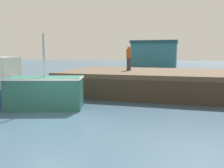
{
  "coord_description": "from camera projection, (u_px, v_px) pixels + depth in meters",
  "views": [
    {
      "loc": [
        4.84,
        -8.12,
        2.59
      ],
      "look_at": [
        1.08,
        4.98,
        0.86
      ],
      "focal_mm": 39.26,
      "sensor_mm": 36.0,
      "label": 1
    }
  ],
  "objects": [
    {
      "name": "ground",
      "position": [
        49.0,
        122.0,
        9.4
      ],
      "size": [
        120.0,
        160.0,
        0.1
      ],
      "color": "#334C60"
    },
    {
      "name": "pier",
      "position": [
        146.0,
        75.0,
        15.63
      ],
      "size": [
        10.54,
        6.95,
        1.44
      ],
      "color": "brown",
      "rests_on": "ground"
    },
    {
      "name": "warehouse",
      "position": [
        155.0,
        54.0,
        44.45
      ],
      "size": [
        7.99,
        6.65,
        4.76
      ],
      "color": "#2D6B7A",
      "rests_on": "ground"
    },
    {
      "name": "fishing_boat_near_right",
      "position": [
        45.0,
        92.0,
        11.44
      ],
      "size": [
        3.79,
        2.52,
        3.49
      ],
      "color": "#23564C",
      "rests_on": "ground"
    },
    {
      "name": "dockworker",
      "position": [
        129.0,
        58.0,
        16.2
      ],
      "size": [
        0.34,
        0.34,
        1.65
      ],
      "color": "#2D3342",
      "rests_on": "pier"
    }
  ]
}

